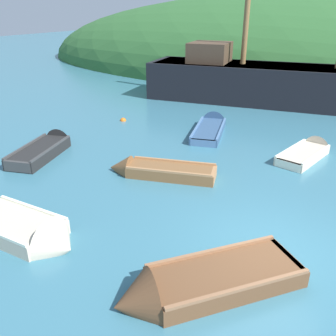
{
  "coord_description": "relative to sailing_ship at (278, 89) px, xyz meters",
  "views": [
    {
      "loc": [
        1.24,
        -7.06,
        5.11
      ],
      "look_at": [
        -4.05,
        2.28,
        0.3
      ],
      "focal_mm": 38.84,
      "sensor_mm": 36.0,
      "label": 1
    }
  ],
  "objects": [
    {
      "name": "rowboat_far",
      "position": [
        -1.0,
        -11.68,
        -0.69
      ],
      "size": [
        3.67,
        1.89,
        0.92
      ],
      "rotation": [
        0.0,
        0.0,
        3.42
      ],
      "color": "brown",
      "rests_on": "ground"
    },
    {
      "name": "sailing_ship",
      "position": [
        0.0,
        0.0,
        0.0
      ],
      "size": [
        17.77,
        5.72,
        11.39
      ],
      "rotation": [
        0.0,
        0.0,
        0.16
      ],
      "color": "black",
      "rests_on": "ground"
    },
    {
      "name": "rowboat_outer_right",
      "position": [
        -5.64,
        -12.0,
        -0.66
      ],
      "size": [
        2.0,
        3.6,
        1.05
      ],
      "rotation": [
        0.0,
        0.0,
        1.86
      ],
      "color": "black",
      "rests_on": "ground"
    },
    {
      "name": "rowboat_portside",
      "position": [
        -1.33,
        -6.38,
        -0.72
      ],
      "size": [
        2.07,
        4.01,
        1.07
      ],
      "rotation": [
        0.0,
        0.0,
        1.84
      ],
      "color": "#335175",
      "rests_on": "ground"
    },
    {
      "name": "buoy_orange",
      "position": [
        -5.6,
        -7.18,
        -0.8
      ],
      "size": [
        0.3,
        0.3,
        0.3
      ],
      "primitive_type": "sphere",
      "color": "orange",
      "rests_on": "ground"
    },
    {
      "name": "rowboat_outer_left",
      "position": [
        -1.76,
        -16.23,
        -0.67
      ],
      "size": [
        3.03,
        1.32,
        1.23
      ],
      "rotation": [
        0.0,
        0.0,
        0.01
      ],
      "color": "beige",
      "rests_on": "ground"
    },
    {
      "name": "rowboat_near_dock",
      "position": [
        3.05,
        -7.4,
        -0.71
      ],
      "size": [
        1.66,
        3.23,
        0.98
      ],
      "rotation": [
        0.0,
        0.0,
        1.35
      ],
      "color": "beige",
      "rests_on": "ground"
    },
    {
      "name": "ground_plane",
      "position": [
        3.44,
        -13.85,
        -0.8
      ],
      "size": [
        120.0,
        120.0,
        0.0
      ],
      "primitive_type": "plane",
      "color": "teal"
    },
    {
      "name": "rowboat_center",
      "position": [
        2.44,
        -15.89,
        -0.68
      ],
      "size": [
        3.4,
        3.65,
        1.2
      ],
      "rotation": [
        0.0,
        0.0,
        4.0
      ],
      "color": "brown",
      "rests_on": "ground"
    },
    {
      "name": "shore_hill",
      "position": [
        -1.03,
        14.38,
        -0.8
      ],
      "size": [
        55.01,
        26.15,
        12.65
      ],
      "primitive_type": "ellipsoid",
      "color": "#2D602D",
      "rests_on": "ground"
    }
  ]
}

